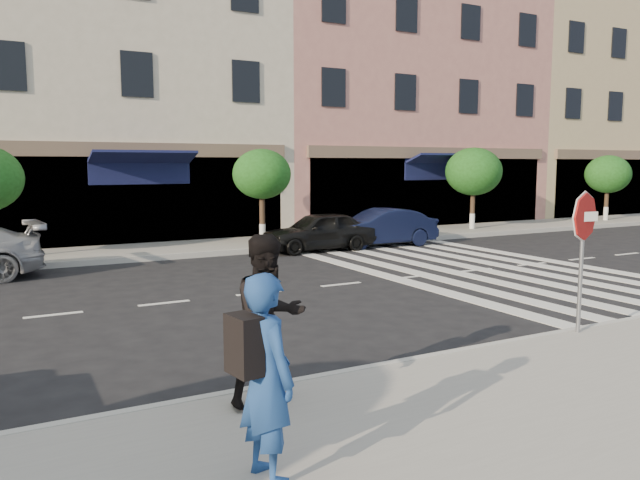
{
  "coord_description": "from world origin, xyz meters",
  "views": [
    {
      "loc": [
        -5.0,
        -7.92,
        2.7
      ],
      "look_at": [
        0.07,
        1.44,
        1.4
      ],
      "focal_mm": 35.0,
      "sensor_mm": 36.0,
      "label": 1
    }
  ],
  "objects_px": {
    "photographer": "(267,377)",
    "car_far_right": "(381,227)",
    "stop_sign": "(584,229)",
    "walker": "(269,320)",
    "car_far_mid": "(319,231)"
  },
  "relations": [
    {
      "from": "stop_sign",
      "to": "car_far_right",
      "type": "height_order",
      "value": "stop_sign"
    },
    {
      "from": "stop_sign",
      "to": "walker",
      "type": "xyz_separation_m",
      "value": [
        -5.28,
        -0.33,
        -0.68
      ]
    },
    {
      "from": "walker",
      "to": "car_far_mid",
      "type": "relative_size",
      "value": 0.51
    },
    {
      "from": "photographer",
      "to": "car_far_mid",
      "type": "relative_size",
      "value": 0.47
    },
    {
      "from": "walker",
      "to": "car_far_mid",
      "type": "xyz_separation_m",
      "value": [
        6.59,
        11.1,
        -0.45
      ]
    },
    {
      "from": "photographer",
      "to": "car_far_right",
      "type": "distance_m",
      "value": 15.81
    },
    {
      "from": "photographer",
      "to": "car_far_mid",
      "type": "xyz_separation_m",
      "value": [
        7.26,
        12.57,
        -0.39
      ]
    },
    {
      "from": "stop_sign",
      "to": "walker",
      "type": "distance_m",
      "value": 5.33
    },
    {
      "from": "car_far_mid",
      "to": "photographer",
      "type": "bearing_deg",
      "value": -29.56
    },
    {
      "from": "photographer",
      "to": "car_far_right",
      "type": "relative_size",
      "value": 0.45
    },
    {
      "from": "walker",
      "to": "car_far_mid",
      "type": "bearing_deg",
      "value": 49.83
    },
    {
      "from": "photographer",
      "to": "car_far_right",
      "type": "xyz_separation_m",
      "value": [
        9.58,
        12.57,
        -0.38
      ]
    },
    {
      "from": "car_far_mid",
      "to": "car_far_right",
      "type": "bearing_deg",
      "value": 90.45
    },
    {
      "from": "stop_sign",
      "to": "photographer",
      "type": "distance_m",
      "value": 6.26
    },
    {
      "from": "walker",
      "to": "car_far_right",
      "type": "distance_m",
      "value": 14.24
    }
  ]
}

